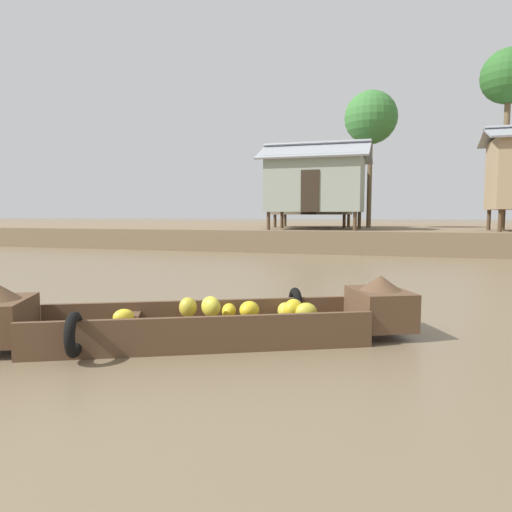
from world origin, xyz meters
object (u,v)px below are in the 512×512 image
Objects in this scene: stilt_house_left at (313,190)px; palm_tree_mid at (371,118)px; banana_boat at (204,320)px; stilt_house_mid_left at (316,183)px; palm_tree_near at (509,78)px.

stilt_house_left is 0.68× the size of palm_tree_mid.
stilt_house_mid_left reaches higher than banana_boat.
palm_tree_near is (8.69, -2.97, 4.36)m from stilt_house_left.
palm_tree_near is at bearing -18.86° from stilt_house_left.
palm_tree_near reaches higher than stilt_house_left.
stilt_house_left is at bearing 175.10° from palm_tree_mid.
palm_tree_near is (7.95, 0.64, 4.23)m from stilt_house_mid_left.
stilt_house_left is 10.17m from palm_tree_near.
stilt_house_left reaches higher than banana_boat.
palm_tree_mid is at bearing 86.72° from banana_boat.
stilt_house_mid_left is at bearing -175.39° from palm_tree_near.
banana_boat is 1.11× the size of stilt_house_mid_left.
banana_boat is 19.15m from palm_tree_near.
banana_boat is at bearing -85.86° from stilt_house_mid_left.
palm_tree_near is at bearing 67.54° from banana_boat.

